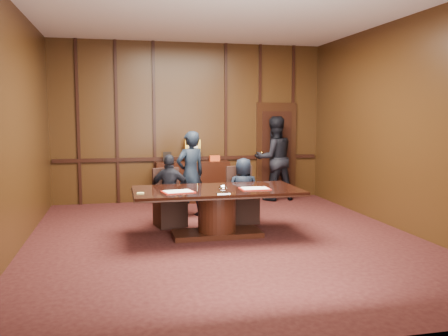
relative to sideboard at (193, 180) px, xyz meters
name	(u,v)px	position (x,y,z in m)	size (l,w,h in m)	color
room	(228,128)	(0.07, -3.12, 1.24)	(7.00, 7.04, 3.50)	black
sideboard	(193,180)	(0.00, 0.00, 0.00)	(1.60, 0.45, 1.54)	black
conference_table	(217,204)	(-0.09, -3.03, 0.02)	(2.62, 1.32, 0.76)	black
folder_left	(178,192)	(-0.73, -3.24, 0.28)	(0.51, 0.41, 0.02)	#A8190F
folder_right	(255,189)	(0.49, -3.19, 0.28)	(0.46, 0.34, 0.02)	#A8190F
inkstand	(223,190)	(-0.09, -3.48, 0.33)	(0.20, 0.14, 0.12)	white
notepad	(140,193)	(-1.29, -3.24, 0.28)	(0.10, 0.07, 0.01)	#F2E076
chair_left	(170,209)	(-0.74, -2.16, -0.19)	(0.57, 0.57, 0.99)	black
chair_right	(242,206)	(0.56, -2.16, -0.19)	(0.51, 0.51, 0.99)	black
signatory_left	(170,191)	(-0.74, -2.23, 0.14)	(0.73, 0.30, 1.25)	black
signatory_right	(243,191)	(0.56, -2.23, 0.10)	(0.57, 0.37, 1.17)	black
witness_left	(191,174)	(-0.27, -1.52, 0.32)	(0.59, 0.39, 1.62)	black
witness_right	(274,158)	(1.83, -0.16, 0.46)	(0.92, 0.71, 1.89)	black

